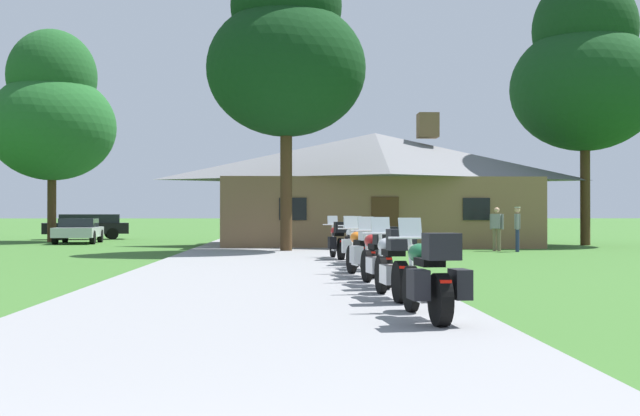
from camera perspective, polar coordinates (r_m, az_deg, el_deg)
ground_plane at (r=22.16m, az=-3.68°, el=-4.08°), size 500.00×500.00×0.00m
asphalt_driveway at (r=20.16m, az=-3.82°, el=-4.36°), size 6.40×80.00×0.06m
motorcycle_green_nearest_to_camera at (r=10.18m, az=7.84°, el=-4.93°), size 0.83×2.08×1.30m
motorcycle_silver_second_in_row at (r=12.75m, az=5.18°, el=-3.98°), size 0.67×2.08×1.30m
motorcycle_red_third_in_row at (r=15.03m, az=4.11°, el=-3.44°), size 0.74×2.08×1.30m
motorcycle_orange_fourth_in_row at (r=17.21m, az=3.09°, el=-3.10°), size 0.95×2.07×1.30m
motorcycle_black_fifth_in_row at (r=19.44m, az=2.96°, el=-2.76°), size 0.66×2.08×1.30m
motorcycle_white_sixth_in_row at (r=21.69m, az=2.42°, el=-2.55°), size 0.75×2.08×1.30m
motorcycle_red_farthest_in_row at (r=24.07m, az=1.31°, el=-2.34°), size 0.86×2.08×1.30m
stone_lodge at (r=35.85m, az=3.96°, el=1.46°), size 14.02×7.73×5.94m
bystander_gray_shirt_near_lodge at (r=30.78m, az=13.89°, el=-1.28°), size 0.31×0.53×1.69m
bystander_gray_shirt_beside_signpost at (r=31.15m, az=12.49°, el=-1.31°), size 0.46×0.39×1.67m
tree_left_far at (r=42.94m, az=-18.56°, el=6.51°), size 6.37×6.37×10.77m
tree_by_lodge_front at (r=30.16m, az=-2.42°, el=11.18°), size 5.90×5.90×11.36m
tree_right_of_lodge at (r=38.65m, az=18.36°, el=9.27°), size 6.69×6.69×12.31m
parked_black_suv_far_left at (r=46.44m, az=-16.34°, el=-1.20°), size 4.94×3.09×1.40m
parked_silver_sedan_far_left at (r=40.20m, az=-16.83°, el=-1.51°), size 2.24×4.36×1.20m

